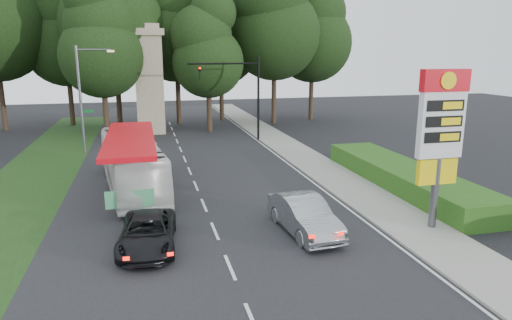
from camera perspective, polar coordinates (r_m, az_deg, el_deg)
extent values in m
plane|color=black|center=(16.31, -2.93, -14.07)|extent=(120.00, 120.00, 0.00)
cube|color=black|center=(27.41, -7.77, -2.68)|extent=(14.00, 80.00, 0.02)
cube|color=gray|center=(29.48, 8.88, -1.48)|extent=(3.00, 80.00, 0.12)
cube|color=#193814|center=(33.78, -25.17, -0.80)|extent=(5.00, 50.00, 0.02)
cube|color=#274D14|center=(27.27, 18.01, -2.02)|extent=(3.00, 14.00, 1.20)
cylinder|color=#59595E|center=(20.97, 21.41, -3.97)|extent=(0.32, 0.32, 3.20)
cube|color=yellow|center=(20.71, 21.64, -1.33)|extent=(1.80, 0.25, 1.10)
cube|color=silver|center=(20.34, 22.12, 4.14)|extent=(2.00, 0.35, 2.80)
cube|color=red|center=(20.16, 22.57, 9.19)|extent=(2.10, 0.40, 0.90)
cylinder|color=yellow|center=(19.98, 22.94, 9.13)|extent=(0.70, 0.05, 0.70)
cube|color=black|center=(20.09, 22.64, 6.30)|extent=(1.70, 0.04, 0.45)
cube|color=black|center=(20.16, 22.47, 4.47)|extent=(1.70, 0.04, 0.45)
cube|color=black|center=(20.26, 22.31, 2.65)|extent=(1.70, 0.04, 0.45)
cylinder|color=black|center=(39.64, 0.30, 7.65)|extent=(0.20, 0.20, 7.20)
cylinder|color=black|center=(38.83, -4.09, 11.93)|extent=(6.00, 0.14, 0.14)
imported|color=black|center=(38.54, -7.07, 11.48)|extent=(0.18, 0.22, 1.10)
sphere|color=#FF0C05|center=(38.40, -7.04, 11.33)|extent=(0.18, 0.18, 0.18)
cylinder|color=#59595E|center=(36.68, -21.08, 6.94)|extent=(0.20, 0.20, 8.00)
cylinder|color=#59595E|center=(36.39, -19.66, 12.86)|extent=(2.40, 0.12, 0.12)
cube|color=#FFE599|center=(36.30, -17.71, 12.84)|extent=(0.50, 0.22, 0.14)
cube|color=#0C591E|center=(36.71, -20.28, 5.75)|extent=(0.85, 0.04, 0.22)
cube|color=#0C591E|center=(37.25, -20.86, 5.33)|extent=(0.04, 0.85, 0.22)
cube|color=gray|center=(44.34, -13.17, 9.07)|extent=(2.50, 2.50, 9.00)
cube|color=gray|center=(44.28, -13.51, 15.27)|extent=(3.00, 3.00, 0.60)
cube|color=gray|center=(44.30, -13.54, 15.91)|extent=(2.20, 2.20, 0.50)
cylinder|color=#2D2116|center=(51.19, -29.16, 6.75)|extent=(0.50, 0.50, 6.30)
cylinder|color=#2D2116|center=(51.97, -22.12, 7.02)|extent=(0.50, 0.50, 5.40)
sphere|color=black|center=(51.76, -22.67, 13.13)|extent=(8.40, 8.40, 8.40)
sphere|color=black|center=(51.89, -22.97, 16.43)|extent=(7.20, 7.20, 7.20)
cylinder|color=#2D2116|center=(47.48, -16.81, 7.58)|extent=(0.50, 0.50, 6.48)
sphere|color=black|center=(47.35, -17.36, 15.62)|extent=(10.08, 10.08, 10.08)
cylinder|color=#2D2116|center=(49.58, -9.69, 7.86)|extent=(0.50, 0.50, 5.94)
sphere|color=black|center=(49.40, -9.98, 14.92)|extent=(9.24, 9.24, 9.24)
sphere|color=black|center=(49.62, -10.14, 18.73)|extent=(7.92, 7.92, 7.92)
cylinder|color=#2D2116|center=(52.20, -4.32, 7.87)|extent=(0.50, 0.50, 5.22)
sphere|color=black|center=(51.97, -4.43, 13.77)|extent=(8.12, 8.12, 8.12)
sphere|color=black|center=(52.08, -4.49, 16.96)|extent=(6.96, 6.96, 6.96)
cylinder|color=#2D2116|center=(49.38, 2.25, 8.12)|extent=(0.50, 0.50, 6.12)
sphere|color=black|center=(49.22, 2.32, 15.43)|extent=(9.52, 9.52, 9.52)
sphere|color=black|center=(49.46, 2.36, 19.37)|extent=(8.16, 8.16, 8.16)
cylinder|color=#2D2116|center=(52.88, 6.90, 8.08)|extent=(0.50, 0.50, 5.58)
sphere|color=black|center=(52.68, 7.08, 14.30)|extent=(8.68, 8.68, 8.68)
sphere|color=black|center=(52.83, 7.18, 17.67)|extent=(7.44, 7.44, 7.44)
cylinder|color=#2D2116|center=(43.67, -18.27, 5.84)|extent=(0.50, 0.50, 4.68)
sphere|color=black|center=(43.36, -18.74, 12.15)|extent=(7.28, 7.28, 7.28)
sphere|color=black|center=(43.42, -19.00, 15.57)|extent=(6.24, 6.24, 6.24)
cylinder|color=#2D2116|center=(44.49, -5.86, 6.33)|extent=(0.50, 0.50, 4.32)
sphere|color=black|center=(44.18, -6.00, 12.05)|extent=(6.72, 6.72, 6.72)
sphere|color=black|center=(44.20, -6.08, 15.16)|extent=(5.76, 5.76, 5.76)
sphere|color=black|center=(44.32, -6.15, 17.80)|extent=(4.32, 4.32, 4.32)
imported|color=silver|center=(26.30, -15.31, -0.35)|extent=(3.92, 11.04, 3.01)
imported|color=#94979B|center=(19.53, 6.05, -6.89)|extent=(2.03, 4.85, 1.56)
imported|color=black|center=(18.51, -13.40, -8.83)|extent=(2.51, 4.74, 1.27)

